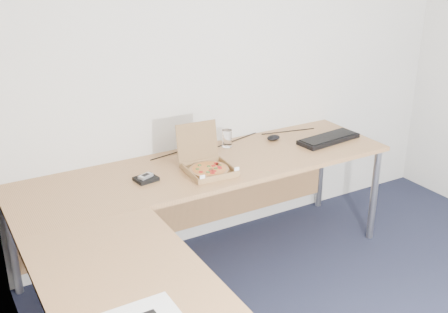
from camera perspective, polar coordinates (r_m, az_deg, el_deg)
desk at (r=3.04m, az=-3.24°, el=-5.31°), size 2.50×2.20×0.73m
pizza_box at (r=3.39m, az=-1.68°, el=-1.09°), size 0.27×0.32×0.28m
drinking_glass at (r=3.78m, az=0.31°, el=1.90°), size 0.07×0.07×0.12m
keyboard at (r=3.97m, az=10.83°, el=1.81°), size 0.49×0.22×0.03m
mouse at (r=3.93m, az=5.17°, el=1.96°), size 0.11×0.08×0.04m
wallet at (r=3.31m, az=-8.13°, el=-2.32°), size 0.14×0.12×0.02m
phone at (r=3.30m, az=-8.16°, el=-2.03°), size 0.10×0.08×0.02m
cable_bundle at (r=3.88m, az=0.80°, el=1.55°), size 0.64×0.13×0.01m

